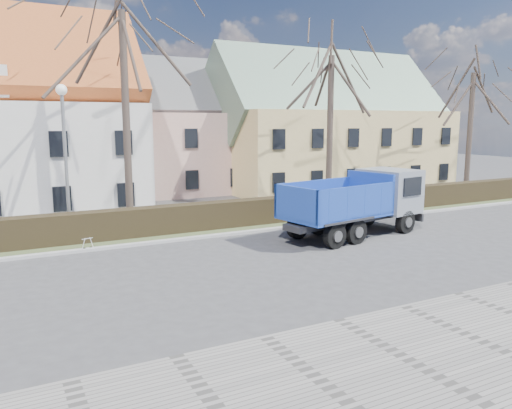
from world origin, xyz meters
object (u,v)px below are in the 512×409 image
streetlight (66,163)px  parked_car_b (403,185)px  dump_truck (350,204)px  cart_frame (83,244)px

streetlight → parked_car_b: size_ratio=1.71×
dump_truck → cart_frame: (-11.29, 2.77, -1.22)m
parked_car_b → dump_truck: bearing=118.3°
streetlight → cart_frame: streetlight is taller
streetlight → parked_car_b: 24.44m
streetlight → parked_car_b: streetlight is taller
cart_frame → parked_car_b: bearing=16.1°
dump_truck → parked_car_b: size_ratio=1.89×
dump_truck → streetlight: streetlight is taller
parked_car_b → streetlight: bearing=91.1°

